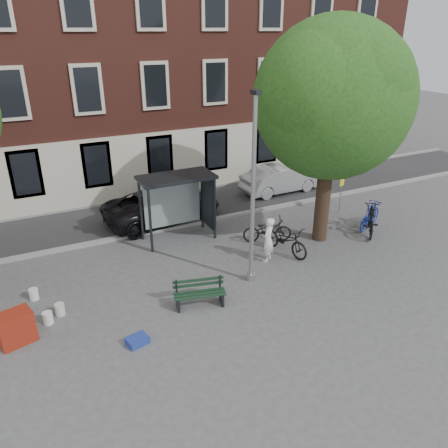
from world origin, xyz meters
name	(u,v)px	position (x,y,z in m)	size (l,w,h in m)	color
ground	(250,280)	(0.00, 0.00, 0.00)	(90.00, 90.00, 0.00)	#4C4C4F
road	(176,209)	(0.00, 7.00, 0.01)	(40.00, 4.00, 0.01)	#28282B
curb_near	(193,223)	(0.00, 5.00, 0.06)	(40.00, 0.25, 0.12)	gray
curb_far	(162,194)	(0.00, 9.00, 0.06)	(40.00, 0.25, 0.12)	gray
building_row	(128,43)	(0.00, 13.00, 7.00)	(30.00, 8.00, 14.00)	brown
lamppost	(253,202)	(0.00, 0.00, 2.78)	(0.28, 0.35, 6.11)	#9EA0A3
tree_right	(336,94)	(4.01, 1.38, 5.62)	(5.76, 5.60, 8.20)	black
bus_shelter	(186,191)	(-0.61, 4.11, 1.92)	(2.85, 1.45, 2.62)	#1E2328
painter	(268,240)	(1.20, 0.89, 0.83)	(0.60, 0.40, 1.66)	white
bench	(200,294)	(-2.09, -0.56, 0.37)	(1.62, 0.86, 0.80)	#1E2328
bike_a	(267,230)	(2.00, 2.22, 0.50)	(0.67, 1.91, 1.00)	black
bike_b	(370,215)	(6.50, 1.40, 0.57)	(0.54, 1.91, 1.15)	navy
bike_c	(285,240)	(2.09, 1.11, 0.55)	(0.73, 2.09, 1.10)	black
bike_d	(371,219)	(6.15, 0.99, 0.61)	(0.58, 2.04, 1.23)	black
car_dark	(163,205)	(-0.95, 6.00, 0.70)	(2.34, 5.07, 1.41)	black
car_silver	(281,179)	(5.62, 6.81, 0.69)	(1.46, 4.19, 1.38)	#9DA0A4
red_stand	(15,328)	(-7.13, 0.04, 0.45)	(0.90, 0.60, 0.90)	maroon
blue_crate	(137,340)	(-4.29, -1.47, 0.10)	(0.55, 0.40, 0.20)	navy
bucket_a	(48,318)	(-6.31, 0.52, 0.18)	(0.28, 0.28, 0.36)	white
bucket_b	(60,309)	(-5.95, 0.80, 0.18)	(0.28, 0.28, 0.36)	silver
bucket_c	(34,294)	(-6.56, 2.00, 0.18)	(0.28, 0.28, 0.36)	white
notice_sign	(341,189)	(6.47, 3.25, 1.17)	(0.28, 0.10, 1.67)	#9EA0A3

